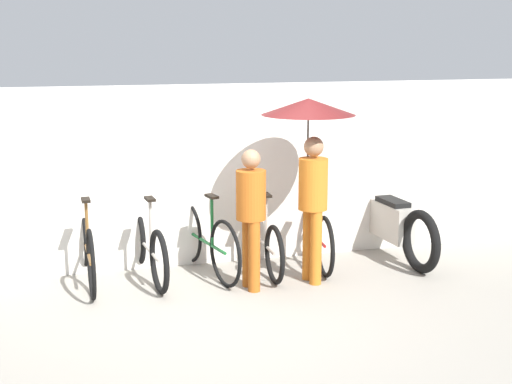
{
  "coord_description": "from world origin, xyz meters",
  "views": [
    {
      "loc": [
        -1.56,
        -6.38,
        2.67
      ],
      "look_at": [
        0.51,
        1.06,
        1.0
      ],
      "focal_mm": 50.0,
      "sensor_mm": 36.0,
      "label": 1
    }
  ],
  "objects_px": {
    "pedestrian_leading": "(251,209)",
    "motorcycle": "(392,224)",
    "parked_bicycle_3": "(261,240)",
    "pedestrian_center": "(310,138)",
    "parked_bicycle_2": "(205,240)",
    "parked_bicycle_1": "(148,247)",
    "parked_bicycle_4": "(314,234)",
    "parked_bicycle_0": "(87,248)"
  },
  "relations": [
    {
      "from": "parked_bicycle_3",
      "to": "parked_bicycle_4",
      "type": "distance_m",
      "value": 0.67
    },
    {
      "from": "parked_bicycle_2",
      "to": "parked_bicycle_3",
      "type": "relative_size",
      "value": 1.0
    },
    {
      "from": "parked_bicycle_1",
      "to": "pedestrian_leading",
      "type": "xyz_separation_m",
      "value": [
        1.03,
        -0.67,
        0.52
      ]
    },
    {
      "from": "parked_bicycle_1",
      "to": "pedestrian_center",
      "type": "xyz_separation_m",
      "value": [
        1.73,
        -0.54,
        1.25
      ]
    },
    {
      "from": "parked_bicycle_1",
      "to": "motorcycle",
      "type": "xyz_separation_m",
      "value": [
        3.02,
        -0.0,
        0.05
      ]
    },
    {
      "from": "motorcycle",
      "to": "parked_bicycle_4",
      "type": "bearing_deg",
      "value": 86.67
    },
    {
      "from": "parked_bicycle_2",
      "to": "parked_bicycle_4",
      "type": "height_order",
      "value": "parked_bicycle_2"
    },
    {
      "from": "parked_bicycle_0",
      "to": "pedestrian_leading",
      "type": "xyz_separation_m",
      "value": [
        1.7,
        -0.7,
        0.49
      ]
    },
    {
      "from": "parked_bicycle_4",
      "to": "pedestrian_center",
      "type": "distance_m",
      "value": 1.37
    },
    {
      "from": "parked_bicycle_1",
      "to": "parked_bicycle_3",
      "type": "xyz_separation_m",
      "value": [
        1.33,
        -0.03,
        -0.01
      ]
    },
    {
      "from": "parked_bicycle_2",
      "to": "parked_bicycle_4",
      "type": "distance_m",
      "value": 1.33
    },
    {
      "from": "parked_bicycle_3",
      "to": "motorcycle",
      "type": "relative_size",
      "value": 0.85
    },
    {
      "from": "parked_bicycle_0",
      "to": "parked_bicycle_3",
      "type": "distance_m",
      "value": 2.0
    },
    {
      "from": "pedestrian_leading",
      "to": "motorcycle",
      "type": "bearing_deg",
      "value": 12.48
    },
    {
      "from": "parked_bicycle_1",
      "to": "parked_bicycle_3",
      "type": "distance_m",
      "value": 1.33
    },
    {
      "from": "parked_bicycle_4",
      "to": "parked_bicycle_1",
      "type": "bearing_deg",
      "value": 95.38
    },
    {
      "from": "parked_bicycle_3",
      "to": "parked_bicycle_4",
      "type": "xyz_separation_m",
      "value": [
        0.67,
        0.02,
        0.02
      ]
    },
    {
      "from": "pedestrian_leading",
      "to": "pedestrian_center",
      "type": "relative_size",
      "value": 0.75
    },
    {
      "from": "parked_bicycle_2",
      "to": "parked_bicycle_4",
      "type": "xyz_separation_m",
      "value": [
        1.33,
        0.01,
        -0.03
      ]
    },
    {
      "from": "parked_bicycle_3",
      "to": "pedestrian_center",
      "type": "bearing_deg",
      "value": -140.99
    },
    {
      "from": "parked_bicycle_2",
      "to": "parked_bicycle_3",
      "type": "height_order",
      "value": "parked_bicycle_2"
    },
    {
      "from": "pedestrian_leading",
      "to": "motorcycle",
      "type": "height_order",
      "value": "pedestrian_leading"
    },
    {
      "from": "parked_bicycle_1",
      "to": "parked_bicycle_2",
      "type": "xyz_separation_m",
      "value": [
        0.66,
        -0.02,
        0.03
      ]
    },
    {
      "from": "parked_bicycle_3",
      "to": "pedestrian_center",
      "type": "distance_m",
      "value": 1.42
    },
    {
      "from": "parked_bicycle_4",
      "to": "pedestrian_leading",
      "type": "xyz_separation_m",
      "value": [
        -0.96,
        -0.65,
        0.52
      ]
    },
    {
      "from": "pedestrian_center",
      "to": "parked_bicycle_2",
      "type": "bearing_deg",
      "value": 146.49
    },
    {
      "from": "parked_bicycle_2",
      "to": "pedestrian_center",
      "type": "xyz_separation_m",
      "value": [
        1.07,
        -0.52,
        1.22
      ]
    },
    {
      "from": "parked_bicycle_0",
      "to": "parked_bicycle_4",
      "type": "height_order",
      "value": "parked_bicycle_0"
    },
    {
      "from": "parked_bicycle_0",
      "to": "parked_bicycle_2",
      "type": "xyz_separation_m",
      "value": [
        1.33,
        -0.05,
        0.0
      ]
    },
    {
      "from": "parked_bicycle_0",
      "to": "pedestrian_leading",
      "type": "height_order",
      "value": "pedestrian_leading"
    },
    {
      "from": "parked_bicycle_2",
      "to": "pedestrian_center",
      "type": "height_order",
      "value": "pedestrian_center"
    },
    {
      "from": "parked_bicycle_1",
      "to": "parked_bicycle_2",
      "type": "relative_size",
      "value": 1.01
    },
    {
      "from": "parked_bicycle_2",
      "to": "pedestrian_leading",
      "type": "distance_m",
      "value": 0.89
    },
    {
      "from": "parked_bicycle_1",
      "to": "parked_bicycle_2",
      "type": "distance_m",
      "value": 0.67
    },
    {
      "from": "pedestrian_leading",
      "to": "pedestrian_center",
      "type": "xyz_separation_m",
      "value": [
        0.7,
        0.13,
        0.73
      ]
    },
    {
      "from": "parked_bicycle_4",
      "to": "pedestrian_leading",
      "type": "distance_m",
      "value": 1.27
    },
    {
      "from": "pedestrian_leading",
      "to": "pedestrian_center",
      "type": "bearing_deg",
      "value": 4.63
    },
    {
      "from": "parked_bicycle_2",
      "to": "motorcycle",
      "type": "relative_size",
      "value": 0.85
    },
    {
      "from": "pedestrian_center",
      "to": "parked_bicycle_0",
      "type": "bearing_deg",
      "value": 158.94
    },
    {
      "from": "parked_bicycle_1",
      "to": "parked_bicycle_4",
      "type": "height_order",
      "value": "parked_bicycle_1"
    },
    {
      "from": "parked_bicycle_0",
      "to": "motorcycle",
      "type": "distance_m",
      "value": 3.69
    },
    {
      "from": "parked_bicycle_4",
      "to": "parked_bicycle_2",
      "type": "bearing_deg",
      "value": 96.06
    }
  ]
}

